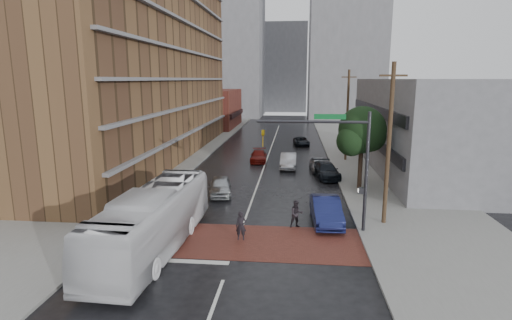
% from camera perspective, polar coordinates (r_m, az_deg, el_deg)
% --- Properties ---
extents(ground, '(160.00, 160.00, 0.00)m').
position_cam_1_polar(ground, '(22.59, -2.88, -11.99)').
color(ground, black).
rests_on(ground, ground).
extents(crosswalk, '(14.00, 5.00, 0.02)m').
position_cam_1_polar(crosswalk, '(23.04, -2.70, -11.47)').
color(crosswalk, brown).
rests_on(crosswalk, ground).
extents(sidewalk_west, '(9.00, 90.00, 0.15)m').
position_cam_1_polar(sidewalk_west, '(48.61, -12.00, 0.67)').
color(sidewalk_west, gray).
rests_on(sidewalk_west, ground).
extents(sidewalk_east, '(9.00, 90.00, 0.15)m').
position_cam_1_polar(sidewalk_east, '(47.10, 15.74, 0.15)').
color(sidewalk_east, gray).
rests_on(sidewalk_east, ground).
extents(apartment_block, '(10.00, 44.00, 28.00)m').
position_cam_1_polar(apartment_block, '(47.93, -16.08, 17.06)').
color(apartment_block, brown).
rests_on(apartment_block, ground).
extents(storefront_west, '(8.00, 16.00, 7.00)m').
position_cam_1_polar(storefront_west, '(76.20, -5.90, 7.31)').
color(storefront_west, brown).
rests_on(storefront_west, ground).
extents(building_east, '(11.00, 26.00, 9.00)m').
position_cam_1_polar(building_east, '(42.87, 23.83, 4.50)').
color(building_east, gray).
rests_on(building_east, ground).
extents(distant_tower_west, '(18.00, 16.00, 32.00)m').
position_cam_1_polar(distant_tower_west, '(100.21, -4.40, 15.48)').
color(distant_tower_west, gray).
rests_on(distant_tower_west, ground).
extents(distant_tower_east, '(16.00, 14.00, 36.00)m').
position_cam_1_polar(distant_tower_east, '(93.55, 12.82, 16.75)').
color(distant_tower_east, gray).
rests_on(distant_tower_east, ground).
extents(distant_tower_center, '(12.00, 10.00, 24.00)m').
position_cam_1_polar(distant_tower_center, '(115.57, 4.17, 12.96)').
color(distant_tower_center, gray).
rests_on(distant_tower_center, ground).
extents(street_tree, '(4.20, 4.10, 6.90)m').
position_cam_1_polar(street_tree, '(33.24, 14.93, 3.74)').
color(street_tree, '#332319').
rests_on(street_tree, ground).
extents(signal_mast, '(6.50, 0.30, 7.20)m').
position_cam_1_polar(signal_mast, '(23.53, 12.15, 0.79)').
color(signal_mast, '#2D2D33').
rests_on(signal_mast, ground).
extents(utility_pole_near, '(1.60, 0.26, 10.00)m').
position_cam_1_polar(utility_pole_near, '(25.43, 18.44, 2.17)').
color(utility_pole_near, '#473321').
rests_on(utility_pole_near, ground).
extents(utility_pole_far, '(1.60, 0.26, 10.00)m').
position_cam_1_polar(utility_pole_far, '(45.01, 12.91, 6.29)').
color(utility_pole_far, '#473321').
rests_on(utility_pole_far, ground).
extents(transit_bus, '(3.25, 12.06, 3.33)m').
position_cam_1_polar(transit_bus, '(22.09, -14.41, -8.27)').
color(transit_bus, silver).
rests_on(transit_bus, ground).
extents(pedestrian_a, '(0.63, 0.44, 1.66)m').
position_cam_1_polar(pedestrian_a, '(22.92, -2.15, -9.39)').
color(pedestrian_a, black).
rests_on(pedestrian_a, ground).
extents(pedestrian_b, '(0.99, 0.86, 1.72)m').
position_cam_1_polar(pedestrian_b, '(24.86, 5.81, -7.67)').
color(pedestrian_b, '#272127').
rests_on(pedestrian_b, ground).
extents(car_travel_a, '(2.35, 4.42, 1.43)m').
position_cam_1_polar(car_travel_a, '(31.66, -5.11, -3.71)').
color(car_travel_a, '#A3A7AA').
rests_on(car_travel_a, ground).
extents(car_travel_b, '(1.67, 4.62, 1.51)m').
position_cam_1_polar(car_travel_b, '(41.12, 4.65, -0.10)').
color(car_travel_b, '#B6B8BE').
rests_on(car_travel_b, ground).
extents(car_travel_c, '(1.94, 4.35, 1.24)m').
position_cam_1_polar(car_travel_c, '(44.16, 0.36, 0.57)').
color(car_travel_c, maroon).
rests_on(car_travel_c, ground).
extents(suv_travel, '(2.40, 4.39, 1.17)m').
position_cam_1_polar(suv_travel, '(55.35, 6.50, 2.68)').
color(suv_travel, black).
rests_on(suv_travel, ground).
extents(car_parked_near, '(1.97, 5.03, 1.63)m').
position_cam_1_polar(car_parked_near, '(25.90, 9.98, -7.10)').
color(car_parked_near, '#161B4D').
rests_on(car_parked_near, ground).
extents(car_parked_mid, '(2.64, 4.97, 1.37)m').
position_cam_1_polar(car_parked_mid, '(37.54, 10.02, -1.47)').
color(car_parked_mid, black).
rests_on(car_parked_mid, ground).
extents(car_parked_far, '(1.93, 4.16, 1.38)m').
position_cam_1_polar(car_parked_far, '(40.16, 8.92, -0.58)').
color(car_parked_far, '#A7A9AE').
rests_on(car_parked_far, ground).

